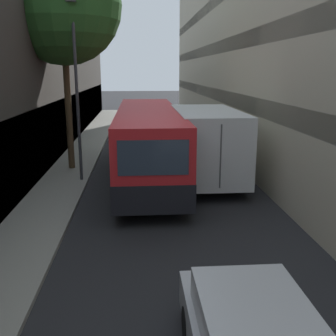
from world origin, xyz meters
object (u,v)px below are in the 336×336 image
Objects in this scene: street_lamp at (75,57)px; street_tree_left at (62,5)px; bus at (148,141)px; box_truck at (203,140)px.

street_lamp is 3.09m from street_tree_left.
street_lamp is (-2.74, -0.60, 3.38)m from bus.
box_truck is 1.09× the size of street_lamp.
bus is 4.40m from street_lamp.
bus is 6.70m from street_tree_left.
street_tree_left is (-3.47, 1.48, 5.54)m from bus.
street_tree_left reaches higher than street_lamp.
street_lamp is at bearing -70.90° from street_tree_left.
box_truck is 6.06m from street_lamp.
street_lamp is at bearing -174.70° from box_truck.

